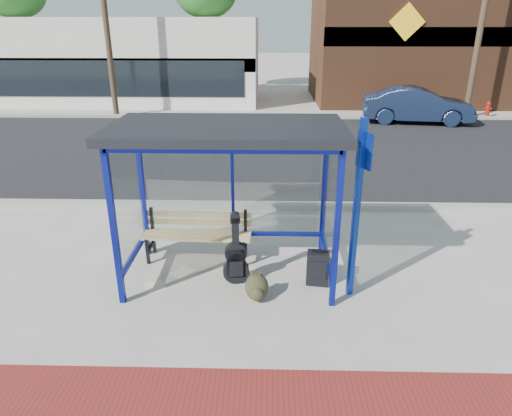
{
  "coord_description": "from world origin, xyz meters",
  "views": [
    {
      "loc": [
        0.56,
        -6.29,
        3.72
      ],
      "look_at": [
        0.4,
        0.2,
        1.09
      ],
      "focal_mm": 32.0,
      "sensor_mm": 36.0,
      "label": 1
    }
  ],
  "objects_px": {
    "guitar_bag": "(236,259)",
    "backpack": "(257,288)",
    "bench": "(197,232)",
    "parked_car": "(418,105)",
    "fire_hydrant": "(488,109)",
    "suitcase": "(318,268)"
  },
  "relations": [
    {
      "from": "bench",
      "to": "backpack",
      "type": "bearing_deg",
      "value": -48.73
    },
    {
      "from": "bench",
      "to": "backpack",
      "type": "height_order",
      "value": "bench"
    },
    {
      "from": "guitar_bag",
      "to": "backpack",
      "type": "height_order",
      "value": "guitar_bag"
    },
    {
      "from": "guitar_bag",
      "to": "parked_car",
      "type": "height_order",
      "value": "parked_car"
    },
    {
      "from": "bench",
      "to": "backpack",
      "type": "xyz_separation_m",
      "value": [
        1.03,
        -1.26,
        -0.29
      ]
    },
    {
      "from": "bench",
      "to": "suitcase",
      "type": "relative_size",
      "value": 3.08
    },
    {
      "from": "fire_hydrant",
      "to": "suitcase",
      "type": "bearing_deg",
      "value": -122.05
    },
    {
      "from": "bench",
      "to": "fire_hydrant",
      "type": "xyz_separation_m",
      "value": [
        10.59,
        13.0,
        -0.12
      ]
    },
    {
      "from": "bench",
      "to": "fire_hydrant",
      "type": "distance_m",
      "value": 16.76
    },
    {
      "from": "bench",
      "to": "parked_car",
      "type": "bearing_deg",
      "value": 60.5
    },
    {
      "from": "bench",
      "to": "backpack",
      "type": "relative_size",
      "value": 4.47
    },
    {
      "from": "fire_hydrant",
      "to": "backpack",
      "type": "bearing_deg",
      "value": -123.84
    },
    {
      "from": "suitcase",
      "to": "parked_car",
      "type": "xyz_separation_m",
      "value": [
        5.21,
        12.48,
        0.43
      ]
    },
    {
      "from": "bench",
      "to": "suitcase",
      "type": "bearing_deg",
      "value": -20.32
    },
    {
      "from": "guitar_bag",
      "to": "fire_hydrant",
      "type": "distance_m",
      "value": 16.97
    },
    {
      "from": "guitar_bag",
      "to": "parked_car",
      "type": "xyz_separation_m",
      "value": [
        6.46,
        12.47,
        0.3
      ]
    },
    {
      "from": "guitar_bag",
      "to": "fire_hydrant",
      "type": "xyz_separation_m",
      "value": [
        9.89,
        13.79,
        -0.04
      ]
    },
    {
      "from": "bench",
      "to": "fire_hydrant",
      "type": "relative_size",
      "value": 2.72
    },
    {
      "from": "guitar_bag",
      "to": "suitcase",
      "type": "xyz_separation_m",
      "value": [
        1.25,
        -0.01,
        -0.13
      ]
    },
    {
      "from": "guitar_bag",
      "to": "suitcase",
      "type": "bearing_deg",
      "value": -7.55
    },
    {
      "from": "bench",
      "to": "parked_car",
      "type": "distance_m",
      "value": 13.7
    },
    {
      "from": "suitcase",
      "to": "parked_car",
      "type": "distance_m",
      "value": 13.53
    }
  ]
}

